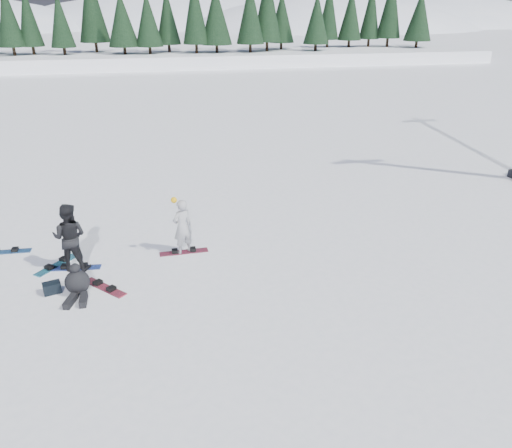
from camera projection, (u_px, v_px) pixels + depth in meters
The scene contains 11 objects.
ground at pixel (178, 263), 14.96m from camera, with size 420.00×420.00×0.00m, color white.
alpine_backdrop at pixel (112, 66), 187.44m from camera, with size 412.50×227.00×53.20m.
snowboarder_woman at pixel (182, 227), 15.23m from camera, with size 0.77×0.68×1.91m.
snowboarder_man at pixel (70, 237), 14.24m from camera, with size 0.99×0.77×2.03m, color black.
seated_rider at pixel (77, 283), 13.18m from camera, with size 0.72×1.11×0.91m.
gear_bag at pixel (52, 288), 13.36m from camera, with size 0.45×0.30×0.30m, color black.
snowboard_woman at pixel (184, 252), 15.59m from camera, with size 1.50×0.28×0.03m, color maroon.
snowboard_man at pixel (75, 268), 14.65m from camera, with size 1.50×0.28×0.03m, color #1B3999.
snowboard_loose_a at pixel (57, 265), 14.81m from camera, with size 1.50×0.28×0.03m, color #196B89.
snowboard_loose_c at pixel (6, 252), 15.59m from camera, with size 1.50×0.28×0.03m, color navy.
snowboard_loose_b at pixel (105, 287), 13.63m from camera, with size 1.50×0.28×0.03m, color maroon.
Camera 1 is at (-0.54, -13.41, 7.10)m, focal length 35.00 mm.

